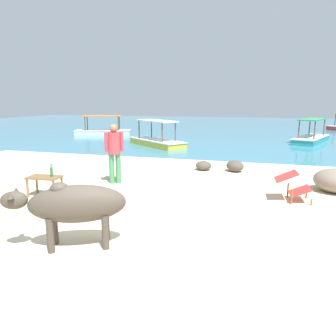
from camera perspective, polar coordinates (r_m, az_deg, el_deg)
sand_beach at (r=5.56m, az=-6.78°, el=-11.78°), size 18.00×14.00×0.04m
water_surface at (r=26.85m, az=11.40°, el=7.06°), size 60.00×36.00×0.03m
cow at (r=4.99m, az=-16.66°, el=-6.35°), size 1.83×1.10×1.04m
low_bench_table at (r=7.97m, az=-21.53°, el=-2.01°), size 0.79×0.49×0.48m
bottle at (r=7.85m, az=-20.40°, el=-0.62°), size 0.07×0.07×0.30m
deck_chair_near at (r=7.60m, az=21.73°, el=-2.76°), size 0.80×0.58×0.68m
person_standing at (r=8.60m, az=-9.72°, el=3.41°), size 0.45×0.32×1.62m
shore_rock_large at (r=10.32m, az=6.46°, el=0.45°), size 0.52×0.49×0.30m
shore_rock_medium at (r=9.79m, az=28.07°, el=-1.24°), size 0.59×0.63×0.40m
shore_rock_small at (r=8.79m, az=27.88°, el=-2.05°), size 1.28×1.32×0.57m
shore_rock_flat at (r=10.25m, az=12.07°, el=0.36°), size 0.76×0.73×0.37m
boat_teal at (r=18.94m, az=24.55°, el=5.06°), size 2.45×3.84×1.29m
boat_yellow at (r=16.00m, az=-2.10°, el=5.03°), size 3.58×3.21×1.29m
boat_white at (r=21.67m, az=-11.75°, el=6.65°), size 3.85×2.30×1.29m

